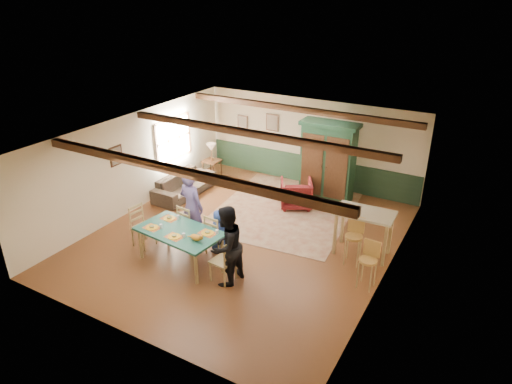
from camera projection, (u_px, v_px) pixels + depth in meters
The scene contains 35 objects.
floor at pixel (244, 238), 11.45m from camera, with size 8.00×8.00×0.00m, color #542D17.
wall_back at pixel (310, 142), 14.05m from camera, with size 7.00×0.02×2.70m, color beige.
wall_left at pixel (133, 163), 12.45m from camera, with size 0.02×8.00×2.70m, color beige.
wall_right at pixel (390, 223), 9.32m from camera, with size 0.02×8.00×2.70m, color beige.
ceiling at pixel (242, 134), 10.32m from camera, with size 7.00×8.00×0.02m, color silver.
wainscot_back at pixel (308, 170), 14.41m from camera, with size 6.95×0.03×0.90m, color #1B3221.
ceiling_beam_front at pixel (179, 171), 8.54m from camera, with size 6.95×0.16×0.16m, color #321C0D.
ceiling_beam_mid at pixel (251, 134), 10.67m from camera, with size 6.95×0.16×0.16m, color #321C0D.
ceiling_beam_back at pixel (298, 109), 12.73m from camera, with size 6.95×0.16×0.16m, color #321C0D.
window_left at pixel (173, 139), 13.70m from camera, with size 0.06×1.60×1.30m, color white, non-canonical shape.
picture_left_wall at pixel (116, 156), 11.79m from camera, with size 0.04×0.42×0.52m, color gray, non-canonical shape.
picture_back_a at pixel (272, 123), 14.42m from camera, with size 0.45×0.04×0.55m, color gray, non-canonical shape.
picture_back_b at pixel (243, 122), 14.97m from camera, with size 0.38×0.04×0.48m, color gray, non-canonical shape.
dining_table at pixel (181, 246), 10.30m from camera, with size 1.93×1.07×0.81m, color #1A5346, non-canonical shape.
dining_chair_far_left at pixel (190, 223), 11.06m from camera, with size 0.45×0.47×1.02m, color #9D834E, non-canonical shape.
dining_chair_far_right at pixel (217, 234), 10.60m from camera, with size 0.45×0.47×1.02m, color #9D834E, non-canonical shape.
dining_chair_end_left at pixel (143, 227), 10.91m from camera, with size 0.45×0.47×1.02m, color #9D834E, non-canonical shape.
dining_chair_end_right at pixel (223, 260), 9.61m from camera, with size 0.45×0.47×1.02m, color #9D834E, non-canonical shape.
person_man at pixel (191, 207), 10.95m from camera, with size 0.68×0.44×1.85m, color #5C4E87.
person_woman at pixel (226, 246), 9.39m from camera, with size 0.86×0.67×1.77m, color black.
person_child at pixel (220, 231), 10.65m from camera, with size 0.53×0.34×1.08m, color navy.
cat at pixel (196, 237), 9.70m from camera, with size 0.39×0.15×0.19m, color orange, non-canonical shape.
place_setting_near_left at pixel (152, 226), 10.23m from camera, with size 0.43×0.32×0.11m, color gold, non-canonical shape.
place_setting_near_center at pixel (174, 235), 9.86m from camera, with size 0.43×0.32×0.11m, color gold, non-canonical shape.
place_setting_far_left at pixel (169, 217), 10.62m from camera, with size 0.43×0.32×0.11m, color gold, non-canonical shape.
place_setting_far_right at pixel (207, 231), 10.00m from camera, with size 0.43×0.32×0.11m, color gold, non-canonical shape.
area_rug at pixel (285, 210), 12.84m from camera, with size 3.56×4.23×0.01m, color tan.
armoire at pixel (328, 162), 13.03m from camera, with size 1.65×0.66×2.33m, color #143420.
armchair at pixel (296, 194), 12.89m from camera, with size 0.86×0.88×0.80m, color #440D11.
sofa at pixel (184, 184), 13.67m from camera, with size 2.17×0.85×0.63m, color #362B22.
end_table at pixel (212, 169), 14.82m from camera, with size 0.50×0.50×0.62m, color #321C0D, non-canonical shape.
table_lamp at pixel (211, 152), 14.58m from camera, with size 0.31×0.31×0.56m, color beige, non-canonical shape.
counter_table at pixel (363, 233), 10.55m from camera, with size 1.32×0.77×1.10m, color #C1B996, non-canonical shape.
bar_stool_left at pixel (353, 242), 10.19m from camera, with size 0.39×0.43×1.10m, color #B78D47, non-canonical shape.
bar_stool_right at pixel (368, 266), 9.38m from camera, with size 0.37×0.41×1.05m, color #B78D47, non-canonical shape.
Camera 1 is at (5.15, -8.49, 5.82)m, focal length 32.00 mm.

